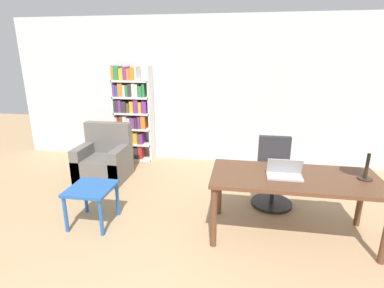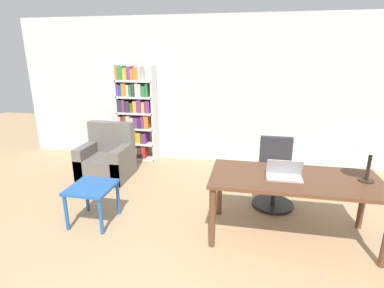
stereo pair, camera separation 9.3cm
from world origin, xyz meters
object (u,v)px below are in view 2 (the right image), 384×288
Objects in this scene: laptop at (284,174)px; table_lamp at (373,145)px; armchair at (107,160)px; office_chair at (274,177)px; desk at (294,185)px; bookshelf at (135,114)px; side_table_blue at (92,192)px.

table_lamp reaches higher than laptop.
laptop is 0.92m from table_lamp.
table_lamp is 0.54× the size of armchair.
laptop reaches higher than office_chair.
office_chair is (-0.14, 0.78, -0.25)m from desk.
table_lamp is 1.36m from office_chair.
armchair is (-2.87, 1.23, -0.36)m from desk.
table_lamp reaches higher than desk.
table_lamp reaches higher than office_chair.
bookshelf is at bearing 150.99° from office_chair.
office_chair is 0.52× the size of bookshelf.
armchair is at bearing -98.66° from bookshelf.
laptop is at bearing 2.75° from side_table_blue.
table_lamp is at bearing -40.38° from office_chair.
armchair is at bearing 109.74° from side_table_blue.
desk is at bearing -79.70° from office_chair.
table_lamp is at bearing 5.10° from laptop.
laptop is at bearing -40.82° from bookshelf.
bookshelf is (-3.45, 2.17, -0.24)m from table_lamp.
desk is at bearing 3.48° from side_table_blue.
desk is 4.86× the size of laptop.
side_table_blue is at bearing -177.25° from laptop.
side_table_blue is 0.29× the size of bookshelf.
laptop is 0.21× the size of bookshelf.
laptop reaches higher than desk.
laptop is (-0.12, -0.04, 0.14)m from desk.
table_lamp is at bearing 3.11° from desk.
side_table_blue is at bearing -70.26° from armchair.
bookshelf is (-0.34, 2.35, 0.49)m from side_table_blue.
table_lamp is (0.85, 0.08, 0.35)m from laptop.
side_table_blue is at bearing -157.51° from office_chair.
desk is 3.51m from bookshelf.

